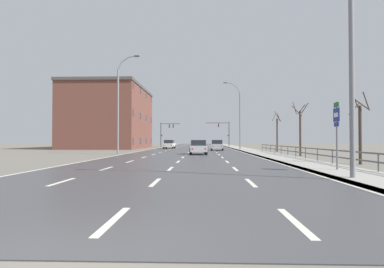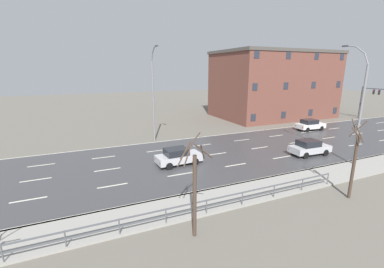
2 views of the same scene
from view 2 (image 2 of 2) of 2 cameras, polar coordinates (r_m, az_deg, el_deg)
The scene contains 12 objects.
ground_plane at distance 35.28m, azimuth 25.23°, elevation -1.32°, with size 160.00×160.00×0.12m.
road_asphalt_strip at distance 44.86m, azimuth 35.46°, elevation 0.52°, with size 14.00×120.00×0.03m.
guardrail at distance 14.61m, azimuth -26.18°, elevation -19.54°, with size 0.07×35.39×1.00m.
street_lamp_midground at distance 27.04m, azimuth 32.92°, elevation 4.80°, with size 2.68×0.24×10.60m.
street_lamp_left_bank at distance 30.86m, azimuth -8.49°, elevation 8.13°, with size 2.45×0.24×10.97m.
traffic_signal_left at distance 54.32m, azimuth 34.20°, elevation 6.72°, with size 4.48×0.36×5.59m.
car_near_left at distance 28.78m, azimuth 24.44°, elevation -2.69°, with size 2.00×4.18×1.57m.
car_near_right at distance 40.68m, azimuth 24.56°, elevation 1.88°, with size 2.00×4.18×1.57m.
car_mid_centre at distance 23.58m, azimuth -3.07°, elevation -4.93°, with size 2.01×4.19×1.57m.
brick_building at distance 50.26m, azimuth 17.40°, elevation 10.38°, with size 13.02×20.41×11.65m.
bare_tree_mid at distance 13.24m, azimuth 0.53°, elevation -12.20°, with size 1.53×1.64×5.41m.
bare_tree_far at distance 20.05m, azimuth 32.08°, elevation -5.36°, with size 1.17×1.22×5.42m.
Camera 2 is at (22.19, 21.93, 8.43)m, focal length 24.22 mm.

